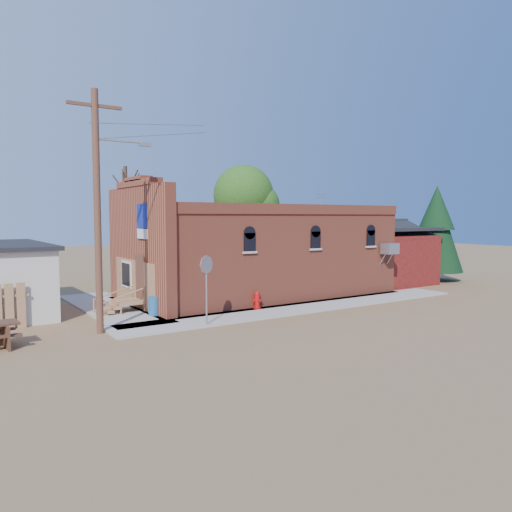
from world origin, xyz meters
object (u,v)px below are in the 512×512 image
fire_hydrant (257,300)px  utility_pole (99,206)px  brick_bar (255,254)px  trash_barrel (155,306)px  stop_sign (206,271)px

fire_hydrant → utility_pole: bearing=176.7°
brick_bar → trash_barrel: 7.61m
fire_hydrant → stop_sign: stop_sign is taller
utility_pole → fire_hydrant: bearing=4.6°
trash_barrel → utility_pole: bearing=-148.0°
brick_bar → fire_hydrant: bearing=-122.3°
brick_bar → utility_pole: 10.96m
utility_pole → stop_sign: size_ratio=3.24×
brick_bar → fire_hydrant: brick_bar is taller
utility_pole → fire_hydrant: utility_pole is taller
fire_hydrant → trash_barrel: bearing=157.8°
brick_bar → stop_sign: bearing=-137.4°
stop_sign → trash_barrel: size_ratio=3.42×
stop_sign → trash_barrel: bearing=108.9°
utility_pole → fire_hydrant: (7.45, 0.60, -4.29)m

